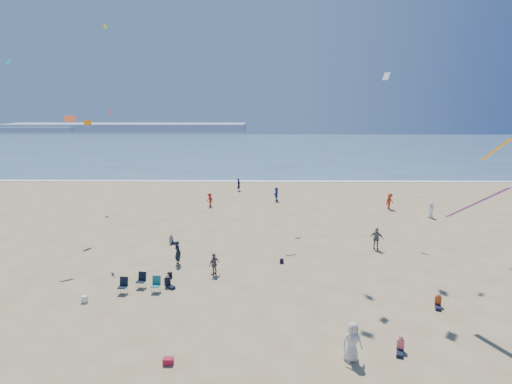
{
  "coord_description": "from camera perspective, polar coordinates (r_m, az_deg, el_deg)",
  "views": [
    {
      "loc": [
        2.29,
        -15.09,
        11.45
      ],
      "look_at": [
        2.0,
        8.0,
        6.41
      ],
      "focal_mm": 28.0,
      "sensor_mm": 36.0,
      "label": 1
    }
  ],
  "objects": [
    {
      "name": "seated_group",
      "position": [
        23.52,
        2.26,
        -15.68
      ],
      "size": [
        18.73,
        22.93,
        0.84
      ],
      "color": "white",
      "rests_on": "ground"
    },
    {
      "name": "chair_cluster",
      "position": [
        26.65,
        -16.28,
        -12.48
      ],
      "size": [
        2.64,
        1.47,
        1.0
      ],
      "color": "black",
      "rests_on": "ground"
    },
    {
      "name": "headland_far",
      "position": [
        195.54,
        -18.09,
        8.82
      ],
      "size": [
        110.0,
        20.0,
        3.2
      ],
      "primitive_type": "cube",
      "color": "#7A8EA8",
      "rests_on": "ground"
    },
    {
      "name": "cooler",
      "position": [
        19.94,
        -12.44,
        -22.53
      ],
      "size": [
        0.45,
        0.3,
        0.3
      ],
      "primitive_type": "cube",
      "color": "#B11931",
      "rests_on": "ground"
    },
    {
      "name": "black_backpack",
      "position": [
        28.19,
        -12.22,
        -11.53
      ],
      "size": [
        0.3,
        0.22,
        0.38
      ],
      "primitive_type": "cube",
      "color": "black",
      "rests_on": "ground"
    },
    {
      "name": "navy_bag",
      "position": [
        30.0,
        3.7,
        -9.81
      ],
      "size": [
        0.28,
        0.18,
        0.34
      ],
      "primitive_type": "cube",
      "color": "black",
      "rests_on": "ground"
    },
    {
      "name": "white_tote",
      "position": [
        26.5,
        -23.3,
        -13.89
      ],
      "size": [
        0.35,
        0.2,
        0.4
      ],
      "primitive_type": "cube",
      "color": "white",
      "rests_on": "ground"
    },
    {
      "name": "standing_flyers",
      "position": [
        31.11,
        7.31,
        -7.67
      ],
      "size": [
        32.89,
        44.85,
        1.88
      ],
      "color": "slate",
      "rests_on": "ground"
    },
    {
      "name": "ocean",
      "position": [
        110.71,
        -0.48,
        6.38
      ],
      "size": [
        220.0,
        100.0,
        0.06
      ],
      "primitive_type": "cube",
      "color": "#476B84",
      "rests_on": "ground"
    },
    {
      "name": "surf_line",
      "position": [
        61.21,
        -1.44,
        1.55
      ],
      "size": [
        220.0,
        1.2,
        0.08
      ],
      "primitive_type": "cube",
      "color": "white",
      "rests_on": "ground"
    },
    {
      "name": "headland_near",
      "position": [
        207.38,
        -29.15,
        7.88
      ],
      "size": [
        40.0,
        14.0,
        2.0
      ],
      "primitive_type": "cube",
      "color": "#7A8EA8",
      "rests_on": "ground"
    },
    {
      "name": "ground",
      "position": [
        19.08,
        -6.95,
        -24.67
      ],
      "size": [
        220.0,
        220.0,
        0.0
      ],
      "primitive_type": "plane",
      "color": "tan",
      "rests_on": "ground"
    },
    {
      "name": "kites_aloft",
      "position": [
        28.01,
        15.8,
        16.86
      ],
      "size": [
        42.05,
        40.52,
        25.6
      ],
      "color": "#5E1D95",
      "rests_on": "ground"
    }
  ]
}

